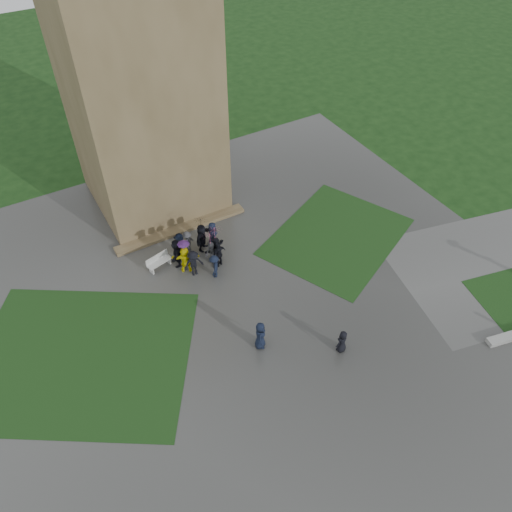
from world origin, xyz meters
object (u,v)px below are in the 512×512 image
tower (136,73)px  pedestrian_near (342,341)px  bench (159,262)px  pedestrian_mid (260,335)px

tower → pedestrian_near: tower is taller
pedestrian_near → bench: bearing=-73.2°
tower → bench: (-2.54, -6.88, -8.51)m
tower → pedestrian_near: bearing=-79.0°
bench → pedestrian_mid: size_ratio=0.93×
pedestrian_near → pedestrian_mid: bearing=-46.2°
bench → pedestrian_near: 11.97m
tower → pedestrian_mid: tower is taller
tower → pedestrian_mid: 17.01m
pedestrian_mid → tower: bearing=31.1°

